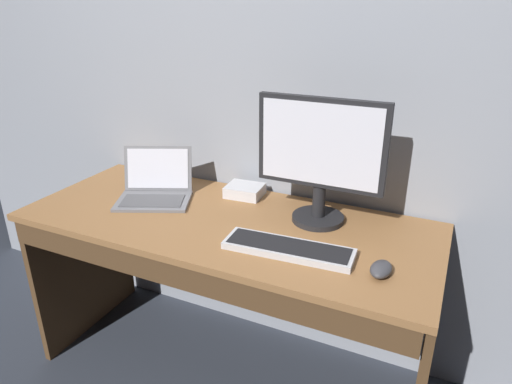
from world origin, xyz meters
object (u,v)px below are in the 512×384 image
at_px(external_monitor, 320,157).
at_px(external_drive_box, 245,191).
at_px(wired_keyboard, 288,249).
at_px(computer_mouse, 381,269).
at_px(laptop_space_gray, 155,190).

bearing_deg(external_monitor, external_drive_box, 163.05).
bearing_deg(external_drive_box, external_monitor, -16.95).
distance_m(wired_keyboard, computer_mouse, 0.31).
relative_size(external_monitor, wired_keyboard, 1.06).
height_order(wired_keyboard, computer_mouse, computer_mouse).
height_order(external_monitor, wired_keyboard, external_monitor).
distance_m(laptop_space_gray, external_drive_box, 0.39).
distance_m(laptop_space_gray, computer_mouse, 1.02).
distance_m(laptop_space_gray, wired_keyboard, 0.71).
bearing_deg(wired_keyboard, external_drive_box, 133.29).
bearing_deg(laptop_space_gray, computer_mouse, -10.56).
xyz_separation_m(computer_mouse, external_drive_box, (-0.66, 0.38, 0.01)).
relative_size(laptop_space_gray, wired_keyboard, 0.84).
bearing_deg(computer_mouse, external_monitor, 142.02).
bearing_deg(computer_mouse, external_drive_box, 154.28).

